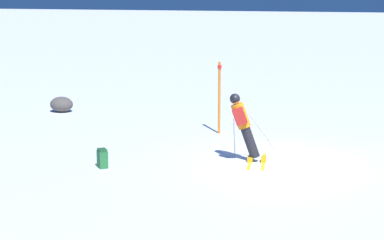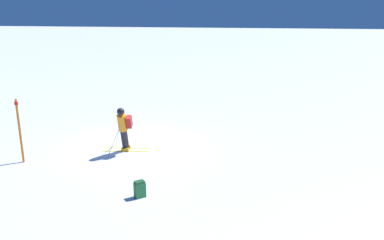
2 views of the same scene
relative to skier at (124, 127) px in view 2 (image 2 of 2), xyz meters
name	(u,v)px [view 2 (image 2 of 2)]	position (x,y,z in m)	size (l,w,h in m)	color
ground_plane	(132,145)	(-0.95, -0.11, -1.03)	(300.00, 300.00, 0.00)	white
skier	(124,127)	(0.00, 0.00, 0.00)	(1.30, 1.86, 1.87)	yellow
spare_backpack	(140,189)	(3.18, 1.94, -0.79)	(0.37, 0.37, 0.50)	#236633
trail_marker	(20,129)	(1.76, -3.11, 0.22)	(0.13, 0.13, 2.30)	orange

